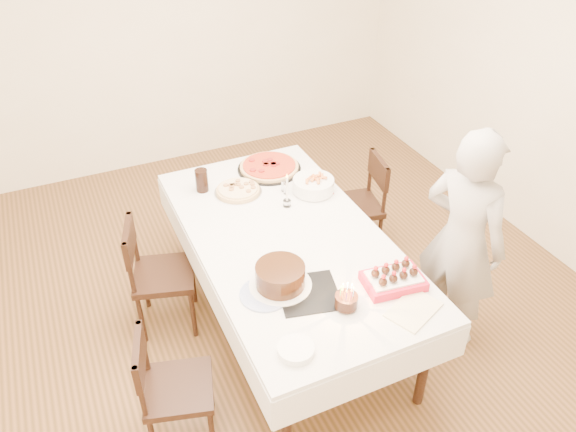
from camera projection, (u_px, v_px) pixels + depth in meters
name	position (u px, v px, depth m)	size (l,w,h in m)	color
floor	(284.00, 309.00, 4.07)	(5.00, 5.00, 0.00)	#4F371B
wall_back	(171.00, 25.00, 5.13)	(4.50, 0.04, 2.70)	white
wall_right	(567.00, 82.00, 4.04)	(0.04, 5.00, 2.70)	white
dining_table	(288.00, 281.00, 3.76)	(1.14, 2.14, 0.75)	silver
chair_right_savory	(354.00, 206.00, 4.41)	(0.42, 0.42, 0.83)	black
chair_left_savory	(164.00, 275.00, 3.73)	(0.43, 0.43, 0.84)	black
chair_left_dessert	(179.00, 388.00, 3.03)	(0.40, 0.40, 0.78)	black
person	(462.00, 242.00, 3.46)	(0.56, 0.37, 1.55)	#9E9A95
pizza_white	(238.00, 190.00, 3.93)	(0.33, 0.33, 0.04)	beige
pizza_pepperoni	(269.00, 167.00, 4.20)	(0.48, 0.48, 0.04)	red
red_placemat	(313.00, 188.00, 4.00)	(0.24, 0.24, 0.01)	#B21E1E
pasta_bowl	(313.00, 185.00, 3.93)	(0.29, 0.29, 0.09)	white
taper_candle	(287.00, 190.00, 3.74)	(0.05, 0.05, 0.26)	white
shaker_pair	(285.00, 189.00, 3.92)	(0.07, 0.07, 0.08)	white
cola_glass	(202.00, 180.00, 3.93)	(0.09, 0.09, 0.17)	black
layer_cake	(280.00, 276.00, 3.13)	(0.36, 0.36, 0.14)	#341B0D
cake_board	(309.00, 293.00, 3.12)	(0.33, 0.33, 0.01)	black
birthday_cake	(347.00, 296.00, 2.98)	(0.13, 0.13, 0.14)	black
strawberry_box	(393.00, 279.00, 3.15)	(0.33, 0.22, 0.08)	red
box_lid	(413.00, 310.00, 3.01)	(0.30, 0.20, 0.02)	beige
plate_stack	(296.00, 350.00, 2.76)	(0.19, 0.19, 0.04)	white
china_plate	(265.00, 294.00, 3.10)	(0.29, 0.29, 0.01)	white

